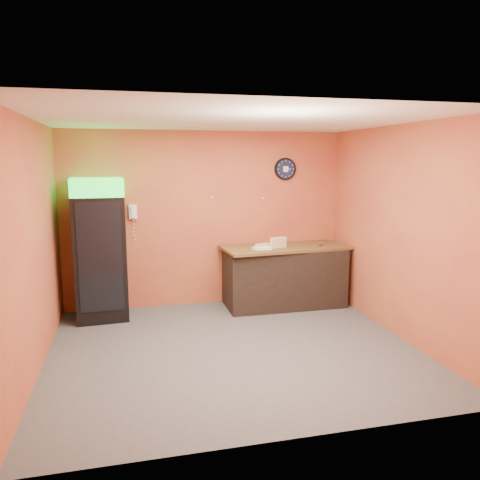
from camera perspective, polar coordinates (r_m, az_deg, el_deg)
name	(u,v)px	position (r m, az deg, el deg)	size (l,w,h in m)	color
floor	(234,349)	(6.02, -0.79, -13.12)	(4.50, 4.50, 0.00)	#47474C
back_wall	(206,219)	(7.58, -4.17, 2.56)	(4.50, 0.02, 2.80)	#B86734
left_wall	(33,247)	(5.59, -23.93, -0.77)	(0.02, 4.00, 2.80)	#B86734
right_wall	(400,232)	(6.50, 18.90, 0.90)	(0.02, 4.00, 2.80)	#B86734
ceiling	(233,120)	(5.57, -0.85, 14.48)	(4.50, 4.00, 0.02)	white
beverage_cooler	(99,251)	(7.16, -16.77, -1.34)	(0.78, 0.79, 2.08)	black
prep_counter	(284,277)	(7.64, 5.36, -4.50)	(1.88, 0.84, 0.94)	black
wall_clock	(285,169)	(7.82, 5.53, 8.62)	(0.36, 0.06, 0.36)	black
wall_phone	(133,212)	(7.41, -12.92, 3.36)	(0.12, 0.10, 0.22)	white
butcher_paper	(284,247)	(7.53, 5.42, -0.89)	(1.98, 0.89, 0.04)	brown
sub_roll_stack	(278,242)	(7.37, 4.69, -0.31)	(0.27, 0.16, 0.16)	beige
wrapped_sandwich_left	(262,248)	(7.23, 2.68, -0.97)	(0.29, 0.11, 0.04)	silver
wrapped_sandwich_mid	(263,249)	(7.19, 2.81, -1.05)	(0.25, 0.10, 0.04)	silver
wrapped_sandwich_right	(263,245)	(7.51, 2.82, -0.59)	(0.26, 0.10, 0.04)	silver
kitchen_tool	(278,245)	(7.50, 4.63, -0.56)	(0.05, 0.05, 0.05)	silver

